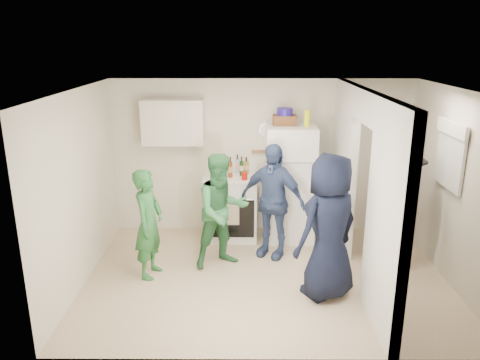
# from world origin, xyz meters

# --- Properties ---
(floor) EXTENTS (4.80, 4.80, 0.00)m
(floor) POSITION_xyz_m (0.00, 0.00, 0.00)
(floor) COLOR beige
(floor) RESTS_ON ground
(wall_back) EXTENTS (4.80, 0.00, 4.80)m
(wall_back) POSITION_xyz_m (0.00, 1.70, 1.25)
(wall_back) COLOR silver
(wall_back) RESTS_ON floor
(wall_front) EXTENTS (4.80, 0.00, 4.80)m
(wall_front) POSITION_xyz_m (0.00, -1.70, 1.25)
(wall_front) COLOR silver
(wall_front) RESTS_ON floor
(wall_left) EXTENTS (0.00, 3.40, 3.40)m
(wall_left) POSITION_xyz_m (-2.40, 0.00, 1.25)
(wall_left) COLOR silver
(wall_left) RESTS_ON floor
(wall_right) EXTENTS (0.00, 3.40, 3.40)m
(wall_right) POSITION_xyz_m (2.40, 0.00, 1.25)
(wall_right) COLOR silver
(wall_right) RESTS_ON floor
(ceiling) EXTENTS (4.80, 4.80, 0.00)m
(ceiling) POSITION_xyz_m (0.00, 0.00, 2.50)
(ceiling) COLOR white
(ceiling) RESTS_ON wall_back
(partition_pier_back) EXTENTS (0.12, 1.20, 2.50)m
(partition_pier_back) POSITION_xyz_m (1.20, 1.10, 1.25)
(partition_pier_back) COLOR silver
(partition_pier_back) RESTS_ON floor
(partition_pier_front) EXTENTS (0.12, 1.20, 2.50)m
(partition_pier_front) POSITION_xyz_m (1.20, -1.10, 1.25)
(partition_pier_front) COLOR silver
(partition_pier_front) RESTS_ON floor
(partition_header) EXTENTS (0.12, 1.00, 0.40)m
(partition_header) POSITION_xyz_m (1.20, 0.00, 2.30)
(partition_header) COLOR silver
(partition_header) RESTS_ON partition_pier_back
(stove) EXTENTS (0.85, 0.71, 1.02)m
(stove) POSITION_xyz_m (-0.51, 1.37, 0.51)
(stove) COLOR white
(stove) RESTS_ON floor
(upper_cabinet) EXTENTS (0.95, 0.34, 0.70)m
(upper_cabinet) POSITION_xyz_m (-1.40, 1.52, 1.85)
(upper_cabinet) COLOR silver
(upper_cabinet) RESTS_ON wall_back
(fridge) EXTENTS (0.75, 0.73, 1.83)m
(fridge) POSITION_xyz_m (0.42, 1.34, 0.91)
(fridge) COLOR white
(fridge) RESTS_ON floor
(wicker_basket) EXTENTS (0.35, 0.25, 0.15)m
(wicker_basket) POSITION_xyz_m (0.32, 1.39, 1.90)
(wicker_basket) COLOR brown
(wicker_basket) RESTS_ON fridge
(blue_bowl) EXTENTS (0.24, 0.24, 0.11)m
(blue_bowl) POSITION_xyz_m (0.32, 1.39, 2.03)
(blue_bowl) COLOR navy
(blue_bowl) RESTS_ON wicker_basket
(yellow_cup_stack_top) EXTENTS (0.09, 0.09, 0.25)m
(yellow_cup_stack_top) POSITION_xyz_m (0.64, 1.24, 1.95)
(yellow_cup_stack_top) COLOR yellow
(yellow_cup_stack_top) RESTS_ON fridge
(wall_clock) EXTENTS (0.22, 0.02, 0.22)m
(wall_clock) POSITION_xyz_m (0.05, 1.68, 1.70)
(wall_clock) COLOR white
(wall_clock) RESTS_ON wall_back
(spice_shelf) EXTENTS (0.35, 0.08, 0.03)m
(spice_shelf) POSITION_xyz_m (0.00, 1.65, 1.35)
(spice_shelf) COLOR olive
(spice_shelf) RESTS_ON wall_back
(nook_window) EXTENTS (0.03, 0.70, 0.80)m
(nook_window) POSITION_xyz_m (2.38, 0.20, 1.65)
(nook_window) COLOR black
(nook_window) RESTS_ON wall_right
(nook_window_frame) EXTENTS (0.04, 0.76, 0.86)m
(nook_window_frame) POSITION_xyz_m (2.36, 0.20, 1.65)
(nook_window_frame) COLOR white
(nook_window_frame) RESTS_ON wall_right
(nook_valance) EXTENTS (0.04, 0.82, 0.18)m
(nook_valance) POSITION_xyz_m (2.34, 0.20, 2.00)
(nook_valance) COLOR white
(nook_valance) RESTS_ON wall_right
(yellow_cup_stack_stove) EXTENTS (0.09, 0.09, 0.25)m
(yellow_cup_stack_stove) POSITION_xyz_m (-0.63, 1.15, 1.14)
(yellow_cup_stack_stove) COLOR yellow
(yellow_cup_stack_stove) RESTS_ON stove
(red_cup) EXTENTS (0.09, 0.09, 0.12)m
(red_cup) POSITION_xyz_m (-0.29, 1.17, 1.08)
(red_cup) COLOR #A9120B
(red_cup) RESTS_ON stove
(person_green_left) EXTENTS (0.46, 0.60, 1.49)m
(person_green_left) POSITION_xyz_m (-1.56, 0.07, 0.74)
(person_green_left) COLOR #2E7332
(person_green_left) RESTS_ON floor
(person_green_center) EXTENTS (0.97, 0.89, 1.62)m
(person_green_center) POSITION_xyz_m (-0.60, 0.38, 0.81)
(person_green_center) COLOR #377D48
(person_green_center) RESTS_ON floor
(person_denim) EXTENTS (1.07, 0.84, 1.69)m
(person_denim) POSITION_xyz_m (0.11, 0.70, 0.85)
(person_denim) COLOR #3C4983
(person_denim) RESTS_ON floor
(person_navy) EXTENTS (1.06, 0.98, 1.82)m
(person_navy) POSITION_xyz_m (0.72, -0.44, 0.91)
(person_navy) COLOR black
(person_navy) RESTS_ON floor
(person_nook) EXTENTS (1.08, 1.31, 1.77)m
(person_nook) POSITION_xyz_m (1.82, 0.40, 0.88)
(person_nook) COLOR black
(person_nook) RESTS_ON floor
(bottle_a) EXTENTS (0.06, 0.06, 0.26)m
(bottle_a) POSITION_xyz_m (-0.80, 1.49, 1.15)
(bottle_a) COLOR brown
(bottle_a) RESTS_ON stove
(bottle_b) EXTENTS (0.07, 0.07, 0.25)m
(bottle_b) POSITION_xyz_m (-0.69, 1.29, 1.14)
(bottle_b) COLOR #184818
(bottle_b) RESTS_ON stove
(bottle_c) EXTENTS (0.07, 0.07, 0.25)m
(bottle_c) POSITION_xyz_m (-0.61, 1.52, 1.14)
(bottle_c) COLOR silver
(bottle_c) RESTS_ON stove
(bottle_d) EXTENTS (0.07, 0.07, 0.33)m
(bottle_d) POSITION_xyz_m (-0.51, 1.31, 1.18)
(bottle_d) COLOR maroon
(bottle_d) RESTS_ON stove
(bottle_e) EXTENTS (0.06, 0.06, 0.31)m
(bottle_e) POSITION_xyz_m (-0.40, 1.53, 1.17)
(bottle_e) COLOR #A9B8BC
(bottle_e) RESTS_ON stove
(bottle_f) EXTENTS (0.06, 0.06, 0.31)m
(bottle_f) POSITION_xyz_m (-0.34, 1.41, 1.17)
(bottle_f) COLOR #183613
(bottle_f) RESTS_ON stove
(bottle_g) EXTENTS (0.08, 0.08, 0.28)m
(bottle_g) POSITION_xyz_m (-0.26, 1.50, 1.16)
(bottle_g) COLOR olive
(bottle_g) RESTS_ON stove
(bottle_h) EXTENTS (0.06, 0.06, 0.25)m
(bottle_h) POSITION_xyz_m (-0.79, 1.24, 1.14)
(bottle_h) COLOR silver
(bottle_h) RESTS_ON stove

